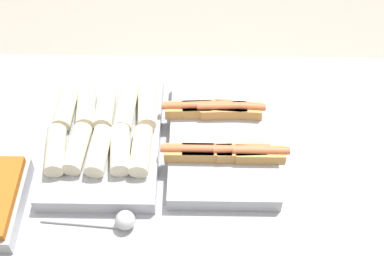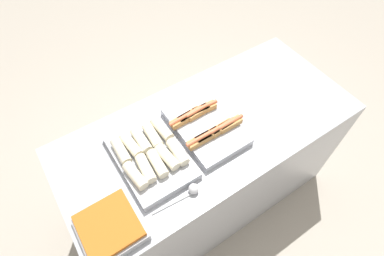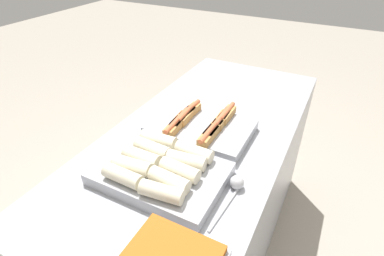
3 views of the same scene
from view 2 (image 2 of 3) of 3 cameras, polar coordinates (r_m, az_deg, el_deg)
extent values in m
plane|color=#ADA393|center=(2.50, 2.36, -12.19)|extent=(12.00, 12.00, 0.00)
cube|color=#A8AAB2|center=(2.09, 2.78, -7.15)|extent=(1.75, 0.79, 0.91)
cube|color=#A8AAB2|center=(1.68, 2.57, 0.27)|extent=(0.31, 0.46, 0.05)
cube|color=tan|center=(1.65, -1.92, 1.49)|extent=(0.14, 0.05, 0.04)
cylinder|color=#D66B42|center=(1.63, -1.94, 1.92)|extent=(0.16, 0.03, 0.02)
cube|color=tan|center=(1.67, -0.50, 2.34)|extent=(0.14, 0.05, 0.04)
cylinder|color=#D66B42|center=(1.65, -0.51, 2.78)|extent=(0.16, 0.03, 0.02)
cube|color=tan|center=(1.65, 7.29, 0.73)|extent=(0.14, 0.04, 0.04)
cylinder|color=#D66B42|center=(1.63, 7.37, 1.15)|extent=(0.16, 0.02, 0.02)
cube|color=tan|center=(1.57, 1.43, -2.41)|extent=(0.14, 0.04, 0.04)
cylinder|color=#D66B42|center=(1.55, 1.45, -1.99)|extent=(0.16, 0.02, 0.02)
cube|color=tan|center=(1.70, 2.39, 3.72)|extent=(0.14, 0.05, 0.04)
cylinder|color=#D66B42|center=(1.69, 2.41, 4.15)|extent=(0.16, 0.03, 0.02)
cube|color=tan|center=(1.62, 5.69, 0.00)|extent=(0.14, 0.05, 0.04)
cylinder|color=#D66B42|center=(1.61, 5.74, 0.42)|extent=(0.16, 0.03, 0.02)
cube|color=tan|center=(1.68, 1.15, 3.02)|extent=(0.14, 0.05, 0.04)
cylinder|color=#D66B42|center=(1.67, 1.16, 3.46)|extent=(0.16, 0.03, 0.02)
cube|color=tan|center=(1.59, 2.93, -1.56)|extent=(0.14, 0.04, 0.04)
cylinder|color=#D66B42|center=(1.57, 2.96, -1.14)|extent=(0.16, 0.02, 0.02)
cube|color=#A8AAB2|center=(1.58, -7.95, -5.39)|extent=(0.33, 0.48, 0.05)
cylinder|color=beige|center=(1.59, -7.51, -1.44)|extent=(0.06, 0.15, 0.05)
cylinder|color=beige|center=(1.49, -8.81, -7.64)|extent=(0.07, 0.16, 0.05)
cylinder|color=beige|center=(1.51, -4.73, -5.52)|extent=(0.07, 0.16, 0.05)
cylinder|color=beige|center=(1.50, -6.60, -6.73)|extent=(0.06, 0.15, 0.05)
cylinder|color=beige|center=(1.61, -5.77, -0.16)|extent=(0.06, 0.15, 0.05)
cylinder|color=beige|center=(1.48, -10.76, -8.90)|extent=(0.07, 0.16, 0.05)
cylinder|color=beige|center=(1.58, -9.63, -2.27)|extent=(0.06, 0.15, 0.05)
cylinder|color=beige|center=(1.57, -13.37, -4.32)|extent=(0.06, 0.15, 0.05)
cylinder|color=beige|center=(1.52, -2.75, -4.56)|extent=(0.06, 0.15, 0.05)
cylinder|color=beige|center=(1.58, -11.52, -3.19)|extent=(0.07, 0.16, 0.05)
cube|color=#A8AAB2|center=(1.46, -15.28, -17.94)|extent=(0.27, 0.27, 0.05)
cube|color=#B7601E|center=(1.43, -15.61, -17.47)|extent=(0.25, 0.25, 0.02)
cylinder|color=silver|center=(1.48, -3.51, -14.06)|extent=(0.23, 0.03, 0.01)
sphere|color=silver|center=(1.48, 0.32, -11.50)|extent=(0.05, 0.05, 0.05)
camera|label=1|loc=(0.59, 74.30, 2.52)|focal=50.00mm
camera|label=3|loc=(0.78, -49.24, -25.95)|focal=28.00mm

